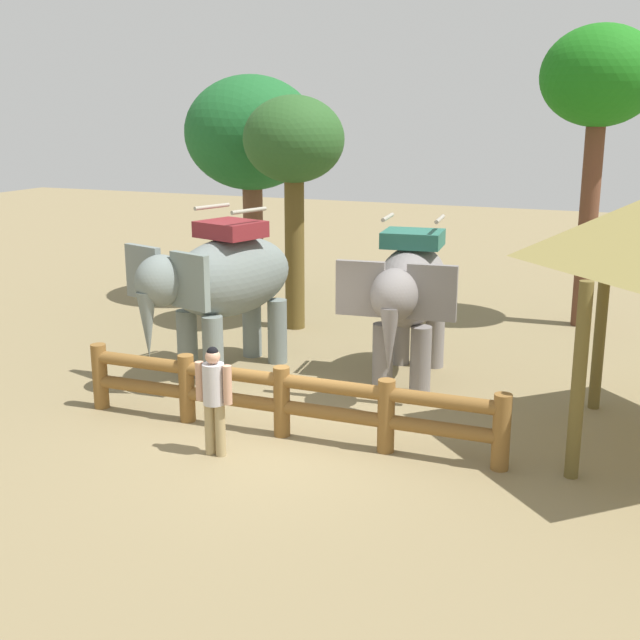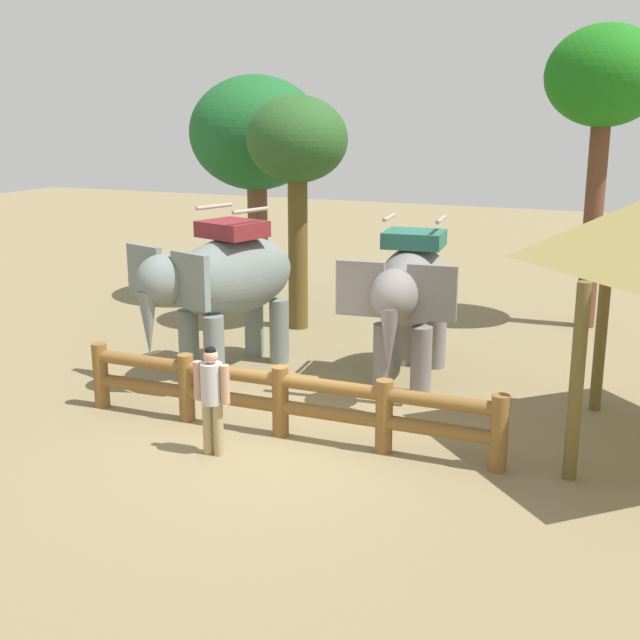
% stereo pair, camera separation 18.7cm
% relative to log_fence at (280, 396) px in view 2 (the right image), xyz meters
% --- Properties ---
extents(ground_plane, '(60.00, 60.00, 0.00)m').
position_rel_log_fence_xyz_m(ground_plane, '(0.00, -0.19, -0.60)').
color(ground_plane, olive).
extents(log_fence, '(6.56, 0.34, 1.05)m').
position_rel_log_fence_xyz_m(log_fence, '(0.00, 0.00, 0.00)').
color(log_fence, brown).
rests_on(log_fence, ground).
extents(elephant_near_left, '(2.39, 3.56, 2.98)m').
position_rel_log_fence_xyz_m(elephant_near_left, '(-2.22, 2.32, 1.07)').
color(elephant_near_left, slate).
rests_on(elephant_near_left, ground).
extents(elephant_center, '(1.91, 3.38, 2.88)m').
position_rel_log_fence_xyz_m(elephant_center, '(0.99, 3.06, 1.01)').
color(elephant_center, slate).
rests_on(elephant_center, ground).
extents(tourist_woman_in_black, '(0.55, 0.30, 1.55)m').
position_rel_log_fence_xyz_m(tourist_woman_in_black, '(-0.56, -0.97, 0.30)').
color(tourist_woman_in_black, tan).
rests_on(tourist_woman_in_black, ground).
extents(tree_far_left, '(2.11, 2.11, 4.92)m').
position_rel_log_fence_xyz_m(tree_far_left, '(-2.33, 5.66, 3.26)').
color(tree_far_left, brown).
rests_on(tree_far_left, ground).
extents(tree_back_center, '(3.16, 3.16, 5.42)m').
position_rel_log_fence_xyz_m(tree_back_center, '(-4.35, 7.68, 3.41)').
color(tree_back_center, brown).
rests_on(tree_back_center, ground).
extents(tree_far_right, '(2.43, 2.43, 6.33)m').
position_rel_log_fence_xyz_m(tree_far_right, '(3.41, 8.26, 4.52)').
color(tree_far_right, brown).
rests_on(tree_far_right, ground).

